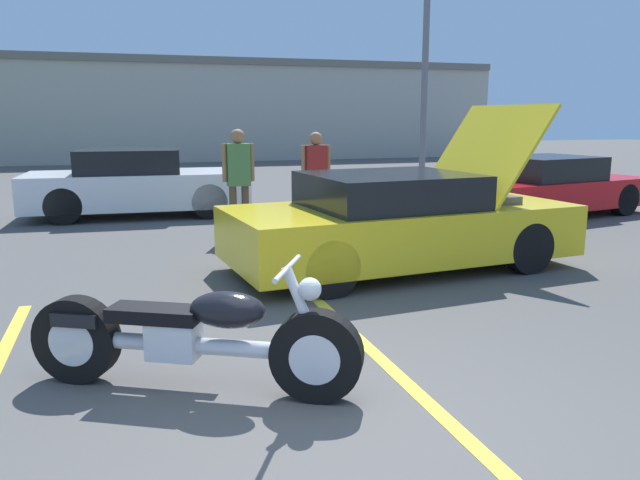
% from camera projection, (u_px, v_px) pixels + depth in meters
% --- Properties ---
extents(ground_plane, '(80.00, 80.00, 0.00)m').
position_uv_depth(ground_plane, '(345.00, 448.00, 3.72)').
color(ground_plane, '#514F4C').
extents(parking_stripe_middle, '(0.12, 5.69, 0.01)m').
position_uv_depth(parking_stripe_middle, '(401.00, 378.00, 4.72)').
color(parking_stripe_middle, yellow).
rests_on(parking_stripe_middle, ground).
extents(far_building, '(32.00, 4.20, 4.40)m').
position_uv_depth(far_building, '(146.00, 107.00, 27.53)').
color(far_building, '#B2AD9E').
rests_on(far_building, ground).
extents(light_pole, '(1.21, 0.28, 6.81)m').
position_uv_depth(light_pole, '(429.00, 48.00, 17.09)').
color(light_pole, slate).
rests_on(light_pole, ground).
extents(motorcycle, '(2.25, 1.29, 0.96)m').
position_uv_depth(motorcycle, '(192.00, 338.00, 4.45)').
color(motorcycle, black).
rests_on(motorcycle, ground).
extents(show_car_hood_open, '(4.57, 2.31, 2.10)m').
position_uv_depth(show_car_hood_open, '(401.00, 222.00, 8.01)').
color(show_car_hood_open, yellow).
rests_on(show_car_hood_open, ground).
extents(parked_car_mid_row, '(4.33, 1.98, 1.32)m').
position_uv_depth(parked_car_mid_row, '(137.00, 184.00, 12.32)').
color(parked_car_mid_row, white).
rests_on(parked_car_mid_row, ground).
extents(parked_car_right_row, '(4.36, 2.46, 1.17)m').
position_uv_depth(parked_car_right_row, '(548.00, 187.00, 12.40)').
color(parked_car_right_row, red).
rests_on(parked_car_right_row, ground).
extents(spectator_near_motorcycle, '(0.52, 0.23, 1.75)m').
position_uv_depth(spectator_near_motorcycle, '(238.00, 173.00, 9.99)').
color(spectator_near_motorcycle, brown).
rests_on(spectator_near_motorcycle, ground).
extents(spectator_by_show_car, '(0.52, 0.22, 1.69)m').
position_uv_depth(spectator_by_show_car, '(316.00, 172.00, 10.66)').
color(spectator_by_show_car, '#333338').
rests_on(spectator_by_show_car, ground).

